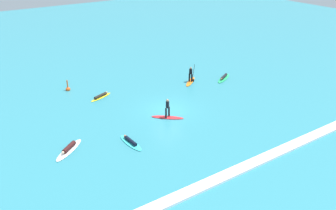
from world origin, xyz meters
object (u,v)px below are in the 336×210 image
(surfer_on_orange_board, at_px, (191,78))
(surfer_on_teal_board, at_px, (130,142))
(surfer_on_yellow_board, at_px, (101,96))
(surfer_on_white_board, at_px, (69,149))
(marker_buoy, at_px, (68,89))
(surfer_on_green_board, at_px, (224,78))
(surfer_on_red_board, at_px, (168,113))

(surfer_on_orange_board, bearing_deg, surfer_on_teal_board, 174.45)
(surfer_on_teal_board, bearing_deg, surfer_on_yellow_board, -13.61)
(surfer_on_white_board, height_order, marker_buoy, marker_buoy)
(surfer_on_green_board, height_order, marker_buoy, marker_buoy)
(surfer_on_teal_board, distance_m, surfer_on_yellow_board, 9.59)
(surfer_on_white_board, distance_m, marker_buoy, 12.09)
(surfer_on_yellow_board, distance_m, surfer_on_red_board, 8.07)
(surfer_on_green_board, relative_size, surfer_on_orange_board, 1.17)
(surfer_on_red_board, distance_m, marker_buoy, 12.24)
(surfer_on_green_board, relative_size, surfer_on_red_board, 1.23)
(surfer_on_teal_board, bearing_deg, surfer_on_orange_board, -59.69)
(surfer_on_green_board, distance_m, marker_buoy, 17.21)
(surfer_on_teal_board, relative_size, surfer_on_yellow_board, 1.08)
(surfer_on_red_board, bearing_deg, surfer_on_orange_board, 81.62)
(surfer_on_green_board, xyz_separation_m, surfer_on_red_board, (-10.71, -4.47, 0.33))
(surfer_on_orange_board, distance_m, surfer_on_white_board, 17.32)
(surfer_on_white_board, height_order, surfer_on_red_board, surfer_on_red_board)
(surfer_on_orange_board, xyz_separation_m, surfer_on_white_board, (-16.20, -6.10, -0.32))
(surfer_on_yellow_board, height_order, marker_buoy, marker_buoy)
(surfer_on_green_board, relative_size, surfer_on_teal_board, 1.08)
(marker_buoy, bearing_deg, surfer_on_red_board, -64.98)
(surfer_on_yellow_board, xyz_separation_m, marker_buoy, (-2.10, 3.64, 0.05))
(surfer_on_white_board, bearing_deg, surfer_on_yellow_board, -166.87)
(surfer_on_white_board, bearing_deg, marker_buoy, -148.01)
(surfer_on_teal_board, height_order, surfer_on_white_board, surfer_on_white_board)
(marker_buoy, bearing_deg, surfer_on_white_board, -109.53)
(surfer_on_teal_board, xyz_separation_m, marker_buoy, (-0.34, 13.07, 0.06))
(surfer_on_white_board, xyz_separation_m, marker_buoy, (4.04, 11.39, 0.04))
(surfer_on_teal_board, height_order, surfer_on_orange_board, surfer_on_orange_board)
(surfer_on_white_board, relative_size, surfer_on_red_board, 1.19)
(surfer_on_green_board, height_order, surfer_on_red_board, surfer_on_red_board)
(surfer_on_teal_board, bearing_deg, surfer_on_red_board, -70.81)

